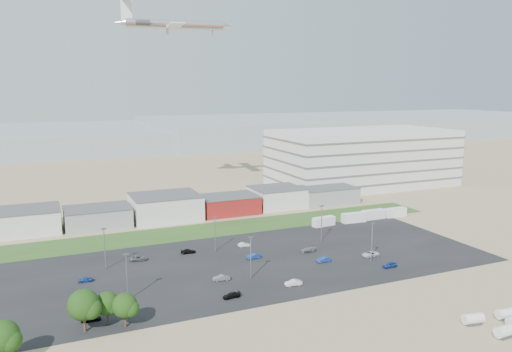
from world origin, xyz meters
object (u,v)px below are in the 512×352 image
parked_car_7 (254,256)px  parked_car_9 (139,258)px  parked_car_5 (85,280)px  parked_car_0 (370,254)px  parked_car_10 (91,318)px  airliner (175,24)px  parked_car_13 (293,283)px  storage_tank_nw (473,319)px  parked_car_4 (221,278)px  parked_car_3 (232,295)px  parked_car_6 (188,251)px  box_trailer_a (324,221)px  parked_car_2 (390,265)px  parked_car_11 (244,245)px  parked_car_1 (324,260)px  parked_car_12 (308,250)px

parked_car_7 → parked_car_9: bearing=-117.0°
parked_car_5 → parked_car_7: size_ratio=0.81×
parked_car_0 → parked_car_10: size_ratio=1.24×
airliner → parked_car_13: airliner is taller
storage_tank_nw → parked_car_4: (-35.61, 39.00, -0.50)m
parked_car_5 → airliner: bearing=157.9°
storage_tank_nw → parked_car_7: 54.81m
parked_car_0 → parked_car_3: parked_car_0 is taller
parked_car_10 → parked_car_7: bearing=-67.4°
parked_car_13 → parked_car_6: bearing=-147.5°
parked_car_0 → parked_car_13: 29.06m
parked_car_0 → parked_car_7: bearing=-110.6°
box_trailer_a → parked_car_2: (-4.75, -39.03, -0.78)m
parked_car_6 → parked_car_10: 41.39m
parked_car_7 → parked_car_11: 10.23m
airliner → parked_car_5: airliner is taller
parked_car_10 → parked_car_6: bearing=-44.8°
parked_car_0 → parked_car_1: 13.45m
parked_car_4 → parked_car_9: (-14.89, 21.01, -0.04)m
parked_car_0 → parked_car_11: parked_car_0 is taller
parked_car_0 → parked_car_13: size_ratio=1.19×
parked_car_2 → parked_car_9: bearing=-119.7°
parked_car_5 → parked_car_7: 41.25m
airliner → parked_car_3: bearing=-91.7°
airliner → parked_car_11: airliner is taller
parked_car_7 → parked_car_10: (-42.01, -20.07, -0.12)m
parked_car_0 → parked_car_1: bearing=-95.1°
parked_car_11 → parked_car_13: (-0.42, -30.06, 0.07)m
parked_car_12 → airliner: bearing=-173.0°
box_trailer_a → parked_car_4: bearing=-152.8°
parked_car_6 → parked_car_11: size_ratio=1.13×
parked_car_13 → parked_car_11: bearing=-175.0°
airliner → parked_car_2: (25.73, -101.25, -66.97)m
parked_car_7 → parked_car_4: bearing=-56.2°
storage_tank_nw → parked_car_2: size_ratio=1.00×
storage_tank_nw → parked_car_0: size_ratio=0.83×
airliner → parked_car_12: (13.02, -83.02, -66.98)m
parked_car_2 → parked_car_6: parked_car_2 is taller
airliner → storage_tank_nw: bearing=-73.8°
airliner → parked_car_10: (-44.30, -102.09, -67.08)m
parked_car_3 → box_trailer_a: bearing=127.3°
airliner → parked_car_6: (-16.66, -71.28, -67.05)m
box_trailer_a → parked_car_6: size_ratio=1.93×
airliner → parked_car_7: (-2.30, -82.03, -66.97)m
storage_tank_nw → parked_car_0: bearing=81.8°
parked_car_4 → parked_car_10: bearing=-64.6°
box_trailer_a → parked_car_11: box_trailer_a is taller
parked_car_4 → parked_car_10: size_ratio=1.05×
parked_car_1 → parked_car_10: parked_car_1 is taller
parked_car_3 → parked_car_4: parked_car_4 is taller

